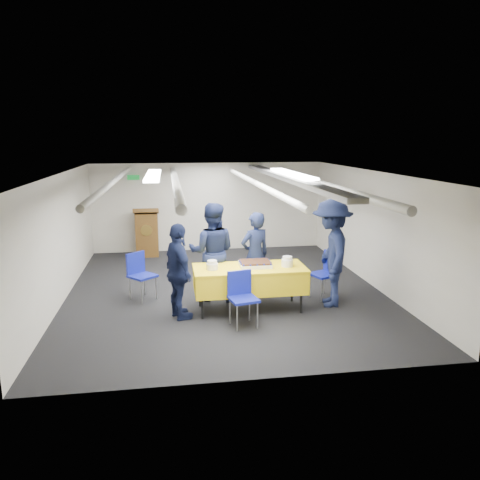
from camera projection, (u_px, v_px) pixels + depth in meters
The scene contains 14 objects.
ground at pixel (225, 290), 9.20m from camera, with size 7.00×7.00×0.00m, color black.
room_shell at pixel (226, 196), 9.21m from camera, with size 6.00×7.00×2.30m.
serving_table at pixel (250, 279), 8.05m from camera, with size 1.92×0.84×0.77m.
sheet_cake at pixel (255, 264), 8.05m from camera, with size 0.54×0.42×0.09m.
plate_stack_left at pixel (212, 265), 7.85m from camera, with size 0.20×0.20×0.16m.
plate_stack_right at pixel (287, 262), 8.04m from camera, with size 0.20×0.20×0.18m.
podium at pixel (147, 232), 11.77m from camera, with size 0.62×0.53×1.25m.
chair_near at pixel (242, 293), 7.43m from camera, with size 0.50×0.50×0.87m.
chair_right at pixel (327, 270), 8.71m from camera, with size 0.55×0.55×0.87m.
chair_left at pixel (140, 271), 8.62m from camera, with size 0.59×0.59×0.87m.
sailor_a at pixel (255, 255), 8.66m from camera, with size 0.59×0.39×1.62m, color black.
sailor_b at pixel (212, 252), 8.53m from camera, with size 0.88×0.68×1.80m, color black.
sailor_c at pixel (179, 272), 7.63m from camera, with size 0.94×0.39×1.60m, color black.
sailor_d at pixel (331, 253), 8.22m from camera, with size 1.23×0.71×1.91m, color black.
Camera 1 is at (-1.04, -8.71, 2.95)m, focal length 35.00 mm.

